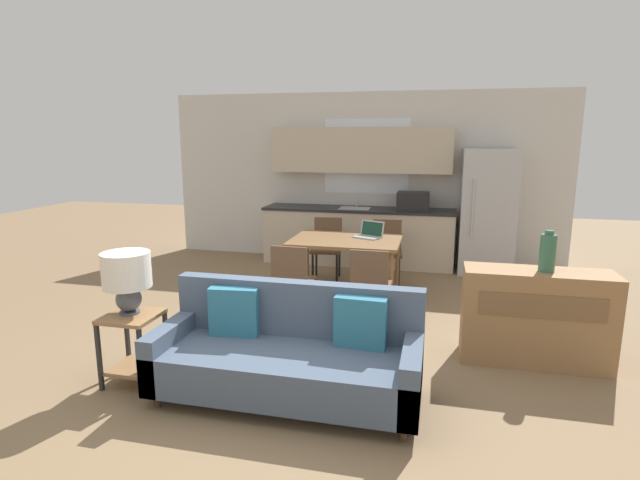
% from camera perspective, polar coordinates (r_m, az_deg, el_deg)
% --- Properties ---
extents(ground_plane, '(20.00, 20.00, 0.00)m').
position_cam_1_polar(ground_plane, '(4.17, -5.65, -17.08)').
color(ground_plane, '#7F6647').
extents(wall_back, '(6.40, 0.07, 2.70)m').
position_cam_1_polar(wall_back, '(8.19, 4.83, 7.14)').
color(wall_back, silver).
rests_on(wall_back, ground_plane).
extents(kitchen_counter, '(3.01, 0.65, 2.15)m').
position_cam_1_polar(kitchen_counter, '(7.95, 4.55, 3.29)').
color(kitchen_counter, beige).
rests_on(kitchen_counter, ground_plane).
extents(refrigerator, '(0.78, 0.73, 1.84)m').
position_cam_1_polar(refrigerator, '(7.78, 18.56, 3.09)').
color(refrigerator, '#B7BABC').
rests_on(refrigerator, ground_plane).
extents(dining_table, '(1.33, 0.96, 0.77)m').
position_cam_1_polar(dining_table, '(6.17, 2.96, -0.50)').
color(dining_table, brown).
rests_on(dining_table, ground_plane).
extents(couch, '(2.04, 0.80, 0.86)m').
position_cam_1_polar(couch, '(4.00, -3.52, -12.96)').
color(couch, '#3D2D1E').
rests_on(couch, ground_plane).
extents(side_table, '(0.42, 0.42, 0.59)m').
position_cam_1_polar(side_table, '(4.43, -20.60, -10.42)').
color(side_table, olive).
rests_on(side_table, ground_plane).
extents(table_lamp, '(0.39, 0.39, 0.51)m').
position_cam_1_polar(table_lamp, '(4.31, -21.21, -3.76)').
color(table_lamp, '#4C515B').
rests_on(table_lamp, side_table).
extents(credenza, '(1.27, 0.43, 0.85)m').
position_cam_1_polar(credenza, '(4.89, 23.43, -8.08)').
color(credenza, olive).
rests_on(credenza, ground_plane).
extents(vase, '(0.13, 0.13, 0.36)m').
position_cam_1_polar(vase, '(4.74, 24.58, -1.31)').
color(vase, '#336047').
rests_on(vase, credenza).
extents(dining_chair_near_right, '(0.42, 0.42, 0.86)m').
position_cam_1_polar(dining_chair_near_right, '(5.33, 5.77, -4.91)').
color(dining_chair_near_right, brown).
rests_on(dining_chair_near_right, ground_plane).
extents(dining_chair_far_left, '(0.46, 0.46, 0.86)m').
position_cam_1_polar(dining_chair_far_left, '(7.14, 0.81, -0.59)').
color(dining_chair_far_left, brown).
rests_on(dining_chair_far_left, ground_plane).
extents(dining_chair_far_right, '(0.46, 0.46, 0.86)m').
position_cam_1_polar(dining_chair_far_right, '(7.00, 7.63, -0.93)').
color(dining_chair_far_right, brown).
rests_on(dining_chair_far_right, ground_plane).
extents(dining_chair_near_left, '(0.43, 0.43, 0.86)m').
position_cam_1_polar(dining_chair_near_left, '(5.50, -3.15, -4.37)').
color(dining_chair_near_left, brown).
rests_on(dining_chair_near_left, ground_plane).
extents(laptop, '(0.39, 0.36, 0.20)m').
position_cam_1_polar(laptop, '(6.29, 5.68, 0.76)').
color(laptop, '#B7BABC').
rests_on(laptop, dining_table).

